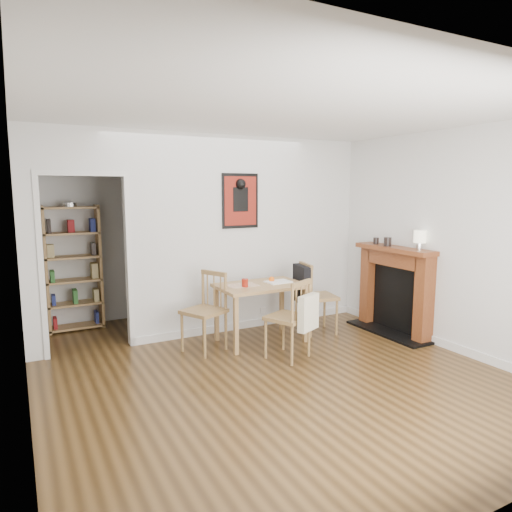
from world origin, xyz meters
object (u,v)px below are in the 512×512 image
ceramic_jar_a (388,242)px  bookshelf (73,269)px  dining_table (261,291)px  ceramic_jar_b (376,241)px  chair_front (289,318)px  chair_right (317,296)px  notebook (278,282)px  red_glass (245,283)px  fireplace (395,287)px  orange_fruit (272,279)px  mantel_lamp (420,238)px  chair_left (204,312)px

ceramic_jar_a → bookshelf: bearing=150.6°
dining_table → ceramic_jar_b: ceramic_jar_b is taller
chair_front → ceramic_jar_b: size_ratio=10.05×
chair_right → notebook: chair_right is taller
notebook → ceramic_jar_b: bearing=-7.3°
dining_table → red_glass: size_ratio=10.71×
fireplace → ceramic_jar_a: ceramic_jar_a is taller
chair_front → orange_fruit: chair_front is taller
dining_table → orange_fruit: orange_fruit is taller
chair_right → mantel_lamp: 1.50m
notebook → ceramic_jar_a: bearing=-16.3°
notebook → ceramic_jar_b: (1.44, -0.18, 0.46)m
ceramic_jar_a → ceramic_jar_b: size_ratio=1.29×
chair_left → red_glass: size_ratio=9.38×
chair_front → orange_fruit: (0.18, 0.70, 0.30)m
chair_front → mantel_lamp: mantel_lamp is taller
ceramic_jar_b → chair_front: bearing=-164.8°
chair_front → red_glass: size_ratio=9.11×
bookshelf → dining_table: bearing=-39.5°
orange_fruit → ceramic_jar_b: ceramic_jar_b is taller
ceramic_jar_a → red_glass: bearing=169.1°
chair_front → ceramic_jar_b: 1.89m
fireplace → mantel_lamp: bearing=-88.3°
fireplace → ceramic_jar_a: (-0.09, 0.09, 0.60)m
red_glass → ceramic_jar_a: ceramic_jar_a is taller
chair_front → notebook: size_ratio=2.99×
red_glass → mantel_lamp: size_ratio=0.42×
bookshelf → ceramic_jar_a: bearing=-29.4°
ceramic_jar_a → orange_fruit: bearing=162.2°
mantel_lamp → ceramic_jar_a: size_ratio=2.02×
orange_fruit → ceramic_jar_a: size_ratio=0.60×
dining_table → ceramic_jar_a: (1.68, -0.42, 0.57)m
notebook → ceramic_jar_a: (1.42, -0.42, 0.48)m
dining_table → fireplace: (1.76, -0.51, -0.03)m
red_glass → notebook: 0.50m
chair_front → ceramic_jar_a: ceramic_jar_a is taller
red_glass → dining_table: bearing=11.7°
dining_table → orange_fruit: bearing=16.6°
chair_left → bookshelf: size_ratio=0.56×
bookshelf → red_glass: bearing=-44.1°
chair_left → ceramic_jar_a: (2.43, -0.43, 0.75)m
fireplace → ceramic_jar_b: bearing=103.1°
mantel_lamp → notebook: bearing=150.5°
fireplace → ceramic_jar_a: bearing=134.6°
notebook → mantel_lamp: 1.84m
fireplace → orange_fruit: bearing=160.3°
ceramic_jar_a → chair_front: bearing=-172.3°
chair_front → fireplace: fireplace is taller
chair_front → notebook: bearing=69.3°
chair_right → chair_front: chair_right is taller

